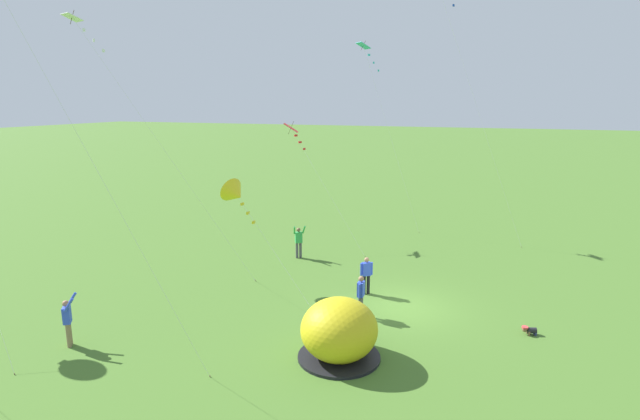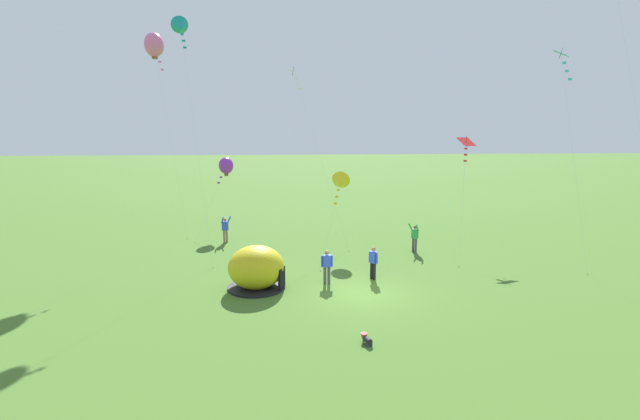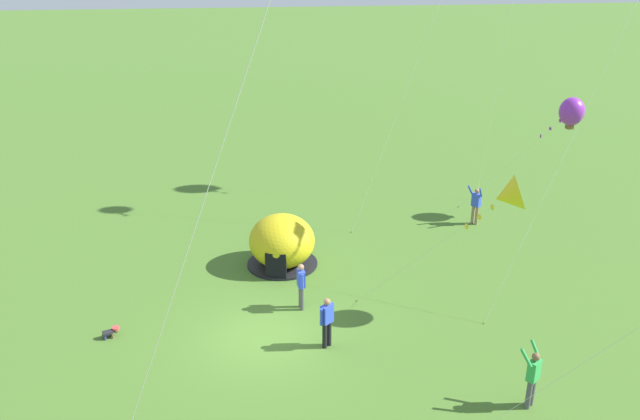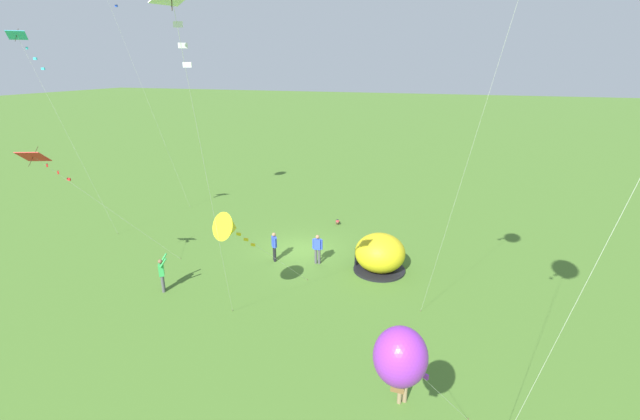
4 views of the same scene
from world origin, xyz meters
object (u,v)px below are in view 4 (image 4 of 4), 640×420
toddler_crawling (338,222)px  kite_yellow (230,227)px  popup_tent (380,254)px  person_arms_raised (162,273)px  kite_white (178,28)px  kite_purple (400,357)px  person_flying_kite (403,377)px  kite_red (39,161)px  kite_cyan (24,46)px  person_far_back (318,248)px  person_with_toddler (274,245)px

toddler_crawling → kite_yellow: bearing=86.1°
popup_tent → person_arms_raised: (9.67, 5.59, 0.00)m
person_arms_raised → kite_white: bearing=136.6°
kite_purple → kite_white: bearing=-12.7°
person_arms_raised → kite_purple: 15.37m
person_flying_kite → kite_purple: bearing=93.8°
kite_red → person_flying_kite: bearing=174.1°
kite_cyan → person_arms_raised: bearing=169.2°
popup_tent → kite_red: bearing=29.1°
person_arms_raised → kite_white: kite_white is taller
person_arms_raised → person_far_back: bearing=-139.3°
kite_purple → kite_white: 8.42m
person_flying_kite → kite_white: kite_white is taller
kite_red → kite_white: 12.93m
toddler_crawling → kite_white: (-1.60, 18.43, 11.21)m
kite_white → kite_yellow: (2.48, -5.61, -7.02)m
toddler_crawling → kite_cyan: size_ratio=0.04×
kite_red → kite_white: size_ratio=0.60×
person_far_back → person_with_toddler: size_ratio=1.00×
toddler_crawling → kite_white: bearing=95.0°
person_arms_raised → kite_yellow: kite_yellow is taller
person_with_toddler → kite_red: size_ratio=0.23×
person_far_back → kite_red: 13.79m
popup_tent → person_with_toddler: 5.93m
toddler_crawling → kite_purple: 21.40m
popup_tent → kite_white: 16.32m
kite_yellow → kite_purple: bearing=139.1°
popup_tent → person_far_back: popup_tent is taller
popup_tent → toddler_crawling: size_ratio=5.07×
person_with_toddler → kite_cyan: 16.06m
toddler_crawling → person_flying_kite: 16.76m
toddler_crawling → popup_tent: bearing=124.1°
person_flying_kite → kite_red: size_ratio=0.26×
person_with_toddler → toddler_crawling: bearing=-104.5°
person_far_back → person_with_toddler: same height
popup_tent → person_flying_kite: (-2.56, 9.24, 0.00)m
toddler_crawling → kite_red: kite_red is taller
person_far_back → kite_yellow: (1.56, 6.48, 3.41)m
popup_tent → person_far_back: bearing=4.0°
person_arms_raised → kite_white: (-7.14, 6.74, 10.39)m
kite_red → kite_white: (-11.08, 4.75, 4.67)m
kite_red → person_with_toddler: bearing=-138.2°
person_arms_raised → person_with_toddler: (-3.78, -4.90, -0.03)m
person_with_toddler → kite_white: (-3.36, 11.64, 10.42)m
kite_yellow → person_arms_raised: bearing=-13.7°
kite_red → kite_purple: 17.59m
person_arms_raised → kite_purple: bearing=147.6°
person_with_toddler → kite_red: kite_red is taller
person_with_toddler → kite_yellow: size_ratio=0.33×
popup_tent → kite_cyan: bearing=13.1°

